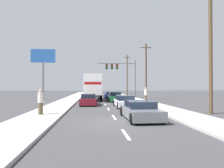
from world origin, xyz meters
name	(u,v)px	position (x,y,z in m)	size (l,w,h in m)	color
ground_plane	(101,98)	(0.00, 25.00, 0.00)	(140.00, 140.00, 0.00)	#3D3D3F
sidewalk_right	(133,99)	(4.95, 20.00, 0.07)	(2.79, 80.00, 0.14)	#B2AFA8
sidewalk_left	(70,100)	(-4.95, 20.00, 0.07)	(2.79, 80.00, 0.14)	#B2AFA8
lane_markings	(102,100)	(0.00, 19.32, 0.00)	(0.14, 57.00, 0.01)	silver
box_truck	(92,86)	(-1.49, 18.90, 2.17)	(2.75, 8.93, 3.80)	white
car_maroon	(88,100)	(-1.93, 11.20, 0.59)	(1.87, 4.48, 1.27)	maroon
car_blue	(110,95)	(1.60, 23.71, 0.56)	(2.09, 4.63, 1.20)	#1E389E
car_green	(115,97)	(1.64, 16.56, 0.61)	(1.81, 4.68, 1.34)	#196B38
car_white	(125,102)	(1.81, 8.66, 0.55)	(1.99, 4.50, 1.17)	white
car_gray	(140,111)	(1.59, 0.87, 0.54)	(2.07, 4.60, 1.16)	slate
traffic_signal_mast	(118,69)	(3.38, 26.50, 5.35)	(7.29, 0.69, 7.11)	#595B56
utility_pole_near	(211,44)	(7.53, 2.82, 5.33)	(1.80, 0.28, 10.37)	brown
utility_pole_mid	(146,71)	(7.17, 20.61, 4.65)	(1.80, 0.28, 9.03)	brown
utility_pole_far	(127,74)	(7.31, 39.90, 5.23)	(1.80, 0.28, 10.18)	brown
roadside_billboard	(43,64)	(-9.38, 21.59, 5.71)	(3.84, 0.36, 8.07)	slate
pedestrian_near_corner	(146,95)	(5.11, 12.90, 1.07)	(0.38, 0.38, 1.85)	brown
pedestrian_mid_block	(41,102)	(-5.06, 2.68, 1.02)	(0.38, 0.38, 1.76)	brown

